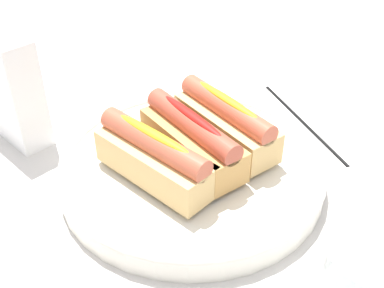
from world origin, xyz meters
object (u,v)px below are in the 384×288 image
Objects in this scene: serving_bowl at (192,168)px; hotdog_side at (154,157)px; hotdog_front at (226,122)px; hotdog_back at (192,139)px; chopstick_near at (303,121)px; napkin_box at (9,87)px.

hotdog_side is at bearing 97.97° from serving_bowl.
hotdog_front is at bearing -82.03° from hotdog_side.
serving_bowl is 2.11× the size of hotdog_back.
chopstick_near is at bearing -83.90° from hotdog_side.
serving_bowl is 0.07m from hotdog_front.
chopstick_near is (0.03, -0.26, -0.06)m from hotdog_side.
napkin_box is at bearing 23.61° from hotdog_side.
hotdog_back is at bearing -157.28° from napkin_box.
serving_bowl is 0.04m from hotdog_back.
hotdog_back is 0.26m from napkin_box.
chopstick_near is (0.02, -0.20, -0.06)m from hotdog_back.
napkin_box is (0.20, 0.20, 0.01)m from hotdog_front.
hotdog_back reaches higher than chopstick_near.
hotdog_front is (0.01, -0.05, 0.04)m from serving_bowl.
napkin_box is at bearing 45.07° from hotdog_front.
napkin_box is at bearing 35.36° from serving_bowl.
hotdog_back is 0.21m from chopstick_near.
hotdog_back is at bearing 146.98° from serving_bowl.
hotdog_side reaches higher than chopstick_near.
hotdog_side is 0.24m from napkin_box.
hotdog_side is 0.27m from chopstick_near.
hotdog_front is 1.02× the size of napkin_box.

